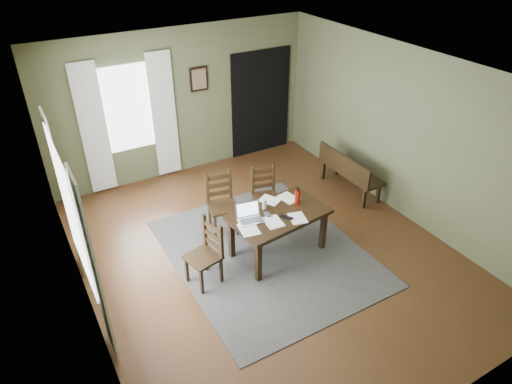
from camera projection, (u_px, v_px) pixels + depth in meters
ground at (266, 253)px, 6.79m from camera, size 5.00×6.00×0.01m
room_shell at (268, 143)px, 5.84m from camera, size 5.02×6.02×2.71m
rug at (266, 252)px, 6.79m from camera, size 2.60×3.20×0.01m
dining_table at (278, 218)px, 6.48m from camera, size 1.47×0.98×0.69m
chair_end at (206, 254)px, 6.05m from camera, size 0.49×0.49×0.93m
chair_back_left at (222, 203)px, 7.04m from camera, size 0.51×0.51×0.98m
chair_back_right at (265, 195)px, 7.31m from camera, size 0.49×0.49×0.92m
bench at (348, 169)px, 8.04m from camera, size 0.43×1.32×0.75m
laptop at (249, 215)px, 6.28m from camera, size 0.39×0.33×0.23m
computer_mouse at (268, 215)px, 6.37m from camera, size 0.06×0.10×0.03m
tv_remote at (286, 217)px, 6.33m from camera, size 0.15×0.19×0.02m
drinking_glass at (264, 204)px, 6.50m from camera, size 0.08×0.08×0.15m
water_bottle at (297, 197)px, 6.57m from camera, size 0.10×0.10×0.27m
paper_a at (249, 229)px, 6.11m from camera, size 0.30×0.36×0.00m
paper_b at (297, 218)px, 6.33m from camera, size 0.29×0.34×0.00m
paper_c at (270, 200)px, 6.72m from camera, size 0.34×0.37×0.00m
paper_d at (288, 198)px, 6.77m from camera, size 0.28×0.33×0.00m
paper_e at (273, 222)px, 6.25m from camera, size 0.26×0.33×0.00m
window_left at (70, 212)px, 5.13m from camera, size 0.01×1.30×1.70m
window_back at (127, 109)px, 7.79m from camera, size 1.00×0.01×1.50m
curtain_left_near at (95, 271)px, 4.67m from camera, size 0.03×0.48×2.30m
curtain_left_far at (64, 197)px, 5.87m from camera, size 0.03×0.48×2.30m
curtain_back_left at (94, 130)px, 7.63m from camera, size 0.44×0.03×2.30m
curtain_back_right at (164, 116)px, 8.16m from camera, size 0.44×0.03×2.30m
framed_picture at (199, 79)px, 8.20m from camera, size 0.34×0.03×0.44m
doorway_back at (261, 103)px, 9.12m from camera, size 1.30×0.03×2.10m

